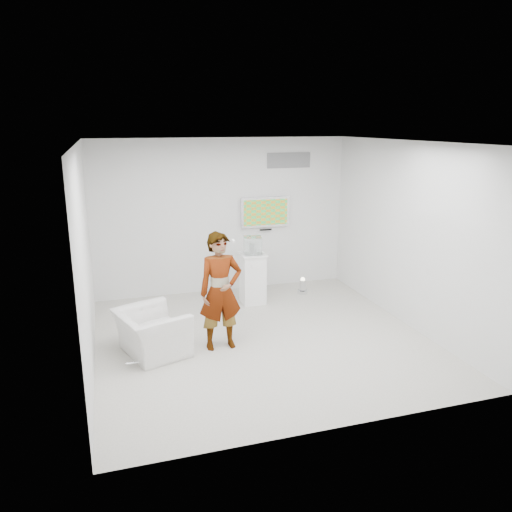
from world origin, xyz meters
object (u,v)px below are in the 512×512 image
object	(u,v)px
tv	(265,212)
floor_uplight	(303,286)
armchair	(152,332)
pedestal	(253,278)
person	(221,291)

from	to	relation	value
tv	floor_uplight	size ratio (longest dim) A/B	3.20
tv	armchair	size ratio (longest dim) A/B	1.00
armchair	floor_uplight	distance (m)	3.60
pedestal	armchair	bearing A→B (deg)	-141.32
armchair	floor_uplight	world-z (taller)	armchair
person	floor_uplight	bearing A→B (deg)	39.83
armchair	person	bearing A→B (deg)	-113.24
tv	armchair	xyz separation A→B (m)	(-2.53, -2.47, -1.22)
tv	pedestal	bearing A→B (deg)	-121.19
tv	pedestal	world-z (taller)	tv
tv	person	distance (m)	3.04
pedestal	tv	bearing A→B (deg)	58.81
armchair	floor_uplight	xyz separation A→B (m)	(3.10, 1.82, -0.17)
person	pedestal	bearing A→B (deg)	57.02
person	armchair	world-z (taller)	person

